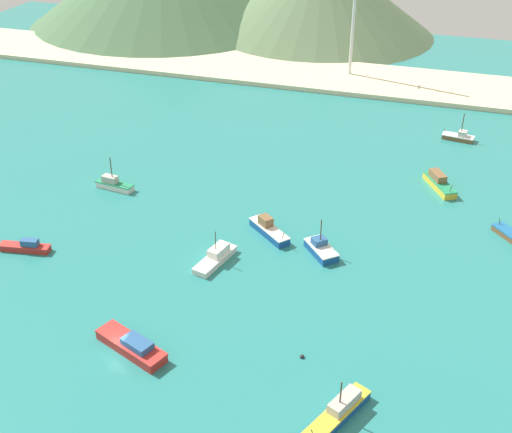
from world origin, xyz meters
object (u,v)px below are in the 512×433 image
object	(u,v)px
fishing_boat_6	(321,249)
fishing_boat_10	(132,346)
fishing_boat_4	(114,184)
fishing_boat_5	(339,412)
buoy_0	(302,357)
radio_tower	(354,7)
fishing_boat_0	(269,229)
fishing_boat_8	(26,247)
fishing_boat_2	(216,257)
fishing_boat_9	(459,137)
fishing_boat_3	(439,183)

from	to	relation	value
fishing_boat_6	fishing_boat_10	bearing A→B (deg)	-121.56
fishing_boat_4	fishing_boat_10	distance (m)	46.41
fishing_boat_5	fishing_boat_10	xyz separation A→B (m)	(-28.19, 2.82, -0.02)
buoy_0	radio_tower	size ratio (longest dim) A/B	0.02
fishing_boat_0	fishing_boat_8	xyz separation A→B (m)	(-36.22, -16.86, -0.23)
fishing_boat_2	fishing_boat_6	world-z (taller)	fishing_boat_6
fishing_boat_5	fishing_boat_6	xyz separation A→B (m)	(-9.73, 32.87, -0.03)
fishing_boat_0	radio_tower	xyz separation A→B (m)	(-2.39, 84.08, 18.18)
fishing_boat_0	fishing_boat_8	world-z (taller)	fishing_boat_0
fishing_boat_2	fishing_boat_0	bearing A→B (deg)	61.41
fishing_boat_6	fishing_boat_10	size ratio (longest dim) A/B	0.62
fishing_boat_8	buoy_0	world-z (taller)	fishing_boat_8
radio_tower	fishing_boat_10	bearing A→B (deg)	-93.09
fishing_boat_0	buoy_0	distance (m)	30.26
fishing_boat_2	fishing_boat_9	size ratio (longest dim) A/B	1.34
buoy_0	fishing_boat_0	bearing A→B (deg)	115.25
fishing_boat_4	fishing_boat_8	size ratio (longest dim) A/B	0.91
fishing_boat_2	fishing_boat_9	xyz separation A→B (m)	(34.20, 60.52, -0.10)
fishing_boat_4	fishing_boat_5	xyz separation A→B (m)	(52.38, -42.42, -0.02)
fishing_boat_5	fishing_boat_4	bearing A→B (deg)	141.00
fishing_boat_2	fishing_boat_6	xyz separation A→B (m)	(15.34, 7.31, 0.04)
fishing_boat_3	fishing_boat_6	xyz separation A→B (m)	(-16.40, -29.01, -0.15)
fishing_boat_2	fishing_boat_10	world-z (taller)	fishing_boat_2
fishing_boat_3	fishing_boat_5	size ratio (longest dim) A/B	0.89
fishing_boat_3	fishing_boat_8	xyz separation A→B (m)	(-62.36, -42.92, -0.30)
fishing_boat_6	fishing_boat_8	distance (m)	48.02
fishing_boat_6	buoy_0	bearing A→B (deg)	-82.62
fishing_boat_6	fishing_boat_9	bearing A→B (deg)	70.49
fishing_boat_0	radio_tower	world-z (taller)	radio_tower
fishing_boat_9	fishing_boat_5	bearing A→B (deg)	-96.05
fishing_boat_10	fishing_boat_2	bearing A→B (deg)	82.19
fishing_boat_5	fishing_boat_9	size ratio (longest dim) A/B	1.51
fishing_boat_4	fishing_boat_10	world-z (taller)	fishing_boat_4
fishing_boat_10	radio_tower	bearing A→B (deg)	86.91
buoy_0	radio_tower	world-z (taller)	radio_tower
fishing_boat_2	fishing_boat_6	distance (m)	17.00
radio_tower	fishing_boat_4	bearing A→B (deg)	-111.50
fishing_boat_0	fishing_boat_3	bearing A→B (deg)	44.90
fishing_boat_4	fishing_boat_8	distance (m)	23.68
fishing_boat_3	fishing_boat_9	xyz separation A→B (m)	(2.46, 24.20, -0.30)
fishing_boat_8	buoy_0	bearing A→B (deg)	-12.06
fishing_boat_0	buoy_0	size ratio (longest dim) A/B	13.52
fishing_boat_4	fishing_boat_5	world-z (taller)	fishing_boat_4
fishing_boat_4	fishing_boat_5	distance (m)	67.40
fishing_boat_8	fishing_boat_10	xyz separation A→B (m)	(27.50, -16.15, 0.16)
fishing_boat_0	buoy_0	world-z (taller)	fishing_boat_0
radio_tower	fishing_boat_2	bearing A→B (deg)	-91.95
fishing_boat_3	radio_tower	bearing A→B (deg)	116.19
fishing_boat_4	fishing_boat_6	world-z (taller)	fishing_boat_4
fishing_boat_2	fishing_boat_10	size ratio (longest dim) A/B	0.84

